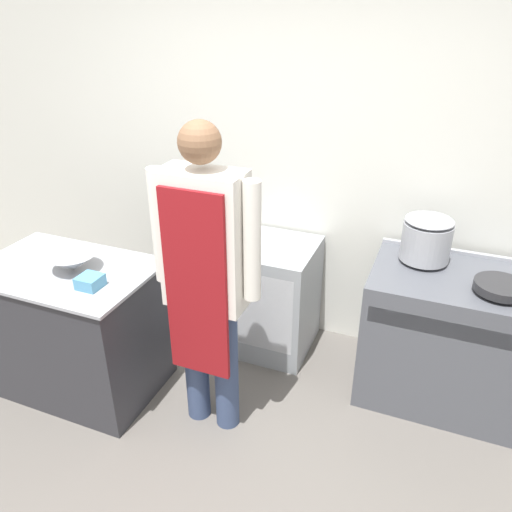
% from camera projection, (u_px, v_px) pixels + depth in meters
% --- Properties ---
extents(wall_back, '(8.00, 0.05, 2.70)m').
position_uv_depth(wall_back, '(300.00, 157.00, 3.41)').
color(wall_back, silver).
rests_on(wall_back, ground_plane).
extents(prep_counter, '(1.08, 0.70, 0.87)m').
position_uv_depth(prep_counter, '(75.00, 328.00, 3.19)').
color(prep_counter, '#2D2D33').
rests_on(prep_counter, ground_plane).
extents(stove, '(1.00, 0.68, 0.89)m').
position_uv_depth(stove, '(448.00, 337.00, 3.10)').
color(stove, '#4C4F56').
rests_on(stove, ground_plane).
extents(fridge_unit, '(0.61, 0.57, 0.82)m').
position_uv_depth(fridge_unit, '(270.00, 296.00, 3.58)').
color(fridge_unit, '#93999E').
rests_on(fridge_unit, ground_plane).
extents(person_cook, '(0.61, 0.24, 1.82)m').
position_uv_depth(person_cook, '(206.00, 271.00, 2.62)').
color(person_cook, '#38476B').
rests_on(person_cook, ground_plane).
extents(mixing_bowl, '(0.30, 0.30, 0.11)m').
position_uv_depth(mixing_bowl, '(72.00, 262.00, 2.95)').
color(mixing_bowl, '#9EA0A8').
rests_on(mixing_bowl, prep_counter).
extents(plastic_tub, '(0.13, 0.13, 0.07)m').
position_uv_depth(plastic_tub, '(90.00, 282.00, 2.78)').
color(plastic_tub, teal).
rests_on(plastic_tub, prep_counter).
extents(stock_pot, '(0.29, 0.29, 0.28)m').
position_uv_depth(stock_pot, '(427.00, 238.00, 3.01)').
color(stock_pot, '#9EA0A8').
rests_on(stock_pot, stove).
extents(saute_pan, '(0.28, 0.28, 0.05)m').
position_uv_depth(saute_pan, '(501.00, 287.00, 2.72)').
color(saute_pan, '#262628').
rests_on(saute_pan, stove).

